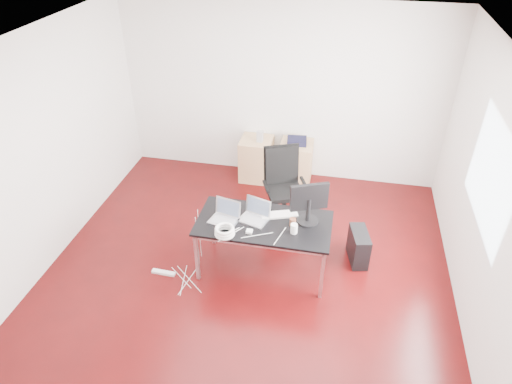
% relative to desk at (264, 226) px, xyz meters
% --- Properties ---
extents(room_shell, '(5.00, 5.00, 5.00)m').
position_rel_desk_xyz_m(room_shell, '(-0.15, -0.11, 0.73)').
color(room_shell, '#360607').
rests_on(room_shell, ground).
extents(desk, '(1.60, 0.80, 0.73)m').
position_rel_desk_xyz_m(desk, '(0.00, 0.00, 0.00)').
color(desk, black).
rests_on(desk, ground).
extents(office_chair, '(0.62, 0.64, 1.08)m').
position_rel_desk_xyz_m(office_chair, '(0.07, 1.12, -0.07)').
color(office_chair, black).
rests_on(office_chair, ground).
extents(filing_cabinet_left, '(0.50, 0.50, 0.70)m').
position_rel_desk_xyz_m(filing_cabinet_left, '(-0.53, 2.12, -0.33)').
color(filing_cabinet_left, tan).
rests_on(filing_cabinet_left, ground).
extents(filing_cabinet_right, '(0.50, 0.50, 0.70)m').
position_rel_desk_xyz_m(filing_cabinet_right, '(0.12, 2.12, -0.33)').
color(filing_cabinet_right, tan).
rests_on(filing_cabinet_right, ground).
extents(pc_tower, '(0.30, 0.48, 0.44)m').
position_rel_desk_xyz_m(pc_tower, '(1.16, 0.40, -0.46)').
color(pc_tower, black).
rests_on(pc_tower, ground).
extents(wastebasket, '(0.27, 0.27, 0.28)m').
position_rel_desk_xyz_m(wastebasket, '(-0.37, 2.01, -0.54)').
color(wastebasket, black).
rests_on(wastebasket, ground).
extents(power_strip, '(0.30, 0.07, 0.04)m').
position_rel_desk_xyz_m(power_strip, '(-1.21, -0.36, -0.66)').
color(power_strip, white).
rests_on(power_strip, ground).
extents(laptop_left, '(0.38, 0.32, 0.23)m').
position_rel_desk_xyz_m(laptop_left, '(-0.46, -0.04, 0.11)').
color(laptop_left, silver).
rests_on(laptop_left, desk).
extents(laptop_right, '(0.39, 0.34, 0.23)m').
position_rel_desk_xyz_m(laptop_right, '(-0.12, 0.05, 0.11)').
color(laptop_right, silver).
rests_on(laptop_right, desk).
extents(monitor, '(0.43, 0.26, 0.51)m').
position_rel_desk_xyz_m(monitor, '(0.50, 0.14, 0.34)').
color(monitor, black).
rests_on(monitor, desk).
extents(keyboard, '(0.46, 0.28, 0.02)m').
position_rel_desk_xyz_m(keyboard, '(0.16, 0.17, 0.06)').
color(keyboard, white).
rests_on(keyboard, desk).
extents(cup_white, '(0.09, 0.09, 0.12)m').
position_rel_desk_xyz_m(cup_white, '(0.37, -0.12, 0.11)').
color(cup_white, white).
rests_on(cup_white, desk).
extents(cup_brown, '(0.08, 0.08, 0.10)m').
position_rel_desk_xyz_m(cup_brown, '(0.34, 0.01, 0.10)').
color(cup_brown, brown).
rests_on(cup_brown, desk).
extents(cable_coil, '(0.24, 0.24, 0.11)m').
position_rel_desk_xyz_m(cable_coil, '(-0.40, -0.32, 0.11)').
color(cable_coil, white).
rests_on(cable_coil, desk).
extents(power_adapter, '(0.07, 0.07, 0.03)m').
position_rel_desk_xyz_m(power_adapter, '(-0.13, -0.22, 0.07)').
color(power_adapter, white).
rests_on(power_adapter, desk).
extents(speaker, '(0.10, 0.09, 0.18)m').
position_rel_desk_xyz_m(speaker, '(-0.46, 2.07, 0.11)').
color(speaker, '#9E9E9E').
rests_on(speaker, filing_cabinet_left).
extents(navy_garment, '(0.32, 0.27, 0.09)m').
position_rel_desk_xyz_m(navy_garment, '(0.12, 2.12, 0.07)').
color(navy_garment, black).
rests_on(navy_garment, filing_cabinet_right).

